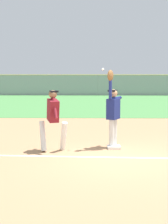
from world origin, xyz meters
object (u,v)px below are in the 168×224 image
Objects in this scene: runner at (53,116)px; baseball at (103,69)px; parked_car_white at (168,87)px; parked_car_tan at (122,87)px; first_base at (114,147)px; parked_car_blue at (74,87)px; fielder at (113,110)px; parked_car_silver at (31,87)px.

runner is 23.24× the size of baseball.
baseball reaches higher than parked_car_white.
first_base is at bearing -88.90° from parked_car_tan.
parked_car_blue and parked_car_tan have the same top height.
fielder is at bearing -108.16° from parked_car_white.
runner reaches higher than parked_car_tan.
parked_car_tan is at bearing 170.60° from parked_car_white.
parked_car_blue is (-2.18, 30.29, -1.62)m from baseball.
fielder is (-0.03, 0.11, 1.08)m from first_base.
parked_car_blue is at bearing 94.74° from first_base.
parked_car_silver is 15.56m from parked_car_white.
baseball is 0.02× the size of parked_car_blue.
fielder reaches higher than parked_car_silver.
fielder is 30.33m from parked_car_tan.
parked_car_blue is at bearing -57.74° from fielder.
parked_car_tan is (2.90, 30.29, 0.63)m from first_base.
parked_car_white is at bearing -77.85° from fielder.
first_base is 2.01m from runner.
parked_car_silver is at bearing -48.51° from fielder.
parked_car_tan is at bearing -67.98° from fielder.
parked_car_silver is 0.99× the size of parked_car_white.
fielder reaches higher than parked_car_tan.
fielder reaches higher than runner.
baseball is at bearing -75.15° from parked_car_silver.
fielder is 30.68m from parked_car_white.
parked_car_silver reaches higher than first_base.
runner reaches higher than parked_car_silver.
fielder is 0.51× the size of parked_car_silver.
runner is at bearing -77.84° from parked_car_silver.
parked_car_white is (5.23, -0.61, 0.00)m from parked_car_tan.
parked_car_tan is at bearing 3.34° from parked_car_silver.
parked_car_silver is 0.97× the size of parked_car_blue.
runner reaches higher than parked_car_white.
baseball reaches higher than runner.
parked_car_tan is (3.23, 30.26, -1.62)m from baseball.
baseball is 30.48m from parked_car_tan.
baseball is at bearing -108.66° from parked_car_white.
first_base is 5.14× the size of baseball.
parked_car_white reaches higher than first_base.
first_base is at bearing -91.86° from parked_car_blue.
parked_car_blue is at bearing 94.12° from baseball.
parked_car_silver is (-5.70, 30.32, -0.32)m from runner.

